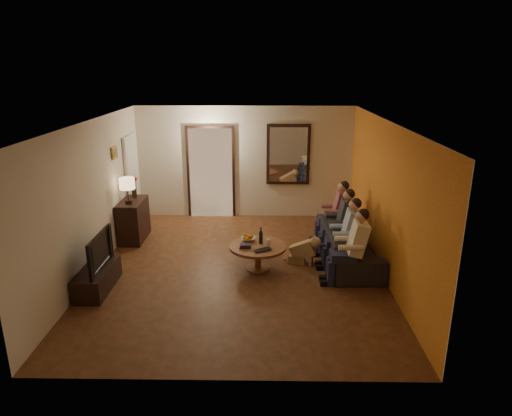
{
  "coord_description": "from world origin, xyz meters",
  "views": [
    {
      "loc": [
        0.43,
        -7.42,
        3.5
      ],
      "look_at": [
        0.3,
        0.3,
        1.05
      ],
      "focal_mm": 32.0,
      "sensor_mm": 36.0,
      "label": 1
    }
  ],
  "objects_px": {
    "dresser": "(133,220)",
    "wine_bottle": "(261,235)",
    "sofa": "(349,245)",
    "person_a": "(353,250)",
    "person_c": "(341,225)",
    "laptop": "(264,251)",
    "bowl": "(248,239)",
    "person_b": "(347,236)",
    "coffee_table": "(258,257)",
    "table_lamp": "(128,191)",
    "tv": "(94,251)",
    "dog": "(303,249)",
    "tv_stand": "(97,279)",
    "person_d": "(337,215)"
  },
  "relations": [
    {
      "from": "dresser",
      "to": "sofa",
      "type": "relative_size",
      "value": 0.44
    },
    {
      "from": "sofa",
      "to": "person_a",
      "type": "height_order",
      "value": "person_a"
    },
    {
      "from": "tv_stand",
      "to": "tv",
      "type": "height_order",
      "value": "tv"
    },
    {
      "from": "tv_stand",
      "to": "person_c",
      "type": "height_order",
      "value": "person_c"
    },
    {
      "from": "dresser",
      "to": "person_d",
      "type": "xyz_separation_m",
      "value": [
        4.16,
        -0.14,
        0.18
      ]
    },
    {
      "from": "person_b",
      "to": "bowl",
      "type": "xyz_separation_m",
      "value": [
        -1.75,
        0.15,
        -0.12
      ]
    },
    {
      "from": "dresser",
      "to": "person_a",
      "type": "height_order",
      "value": "person_a"
    },
    {
      "from": "bowl",
      "to": "person_a",
      "type": "bearing_deg",
      "value": -23.21
    },
    {
      "from": "dresser",
      "to": "person_b",
      "type": "height_order",
      "value": "person_b"
    },
    {
      "from": "tv",
      "to": "dog",
      "type": "distance_m",
      "value": 3.59
    },
    {
      "from": "person_b",
      "to": "coffee_table",
      "type": "bearing_deg",
      "value": -177.39
    },
    {
      "from": "dresser",
      "to": "table_lamp",
      "type": "bearing_deg",
      "value": -90.0
    },
    {
      "from": "person_d",
      "to": "coffee_table",
      "type": "distance_m",
      "value": 2.05
    },
    {
      "from": "person_b",
      "to": "person_c",
      "type": "xyz_separation_m",
      "value": [
        0.0,
        0.6,
        0.0
      ]
    },
    {
      "from": "sofa",
      "to": "person_a",
      "type": "xyz_separation_m",
      "value": [
        -0.1,
        -0.9,
        0.28
      ]
    },
    {
      "from": "person_c",
      "to": "person_a",
      "type": "bearing_deg",
      "value": -90.0
    },
    {
      "from": "wine_bottle",
      "to": "laptop",
      "type": "distance_m",
      "value": 0.41
    },
    {
      "from": "dog",
      "to": "person_b",
      "type": "bearing_deg",
      "value": 2.67
    },
    {
      "from": "person_c",
      "to": "person_d",
      "type": "bearing_deg",
      "value": 90.0
    },
    {
      "from": "tv_stand",
      "to": "person_b",
      "type": "height_order",
      "value": "person_b"
    },
    {
      "from": "person_b",
      "to": "coffee_table",
      "type": "relative_size",
      "value": 1.2
    },
    {
      "from": "tv",
      "to": "person_d",
      "type": "xyz_separation_m",
      "value": [
        4.16,
        2.08,
        -0.07
      ]
    },
    {
      "from": "tv",
      "to": "person_c",
      "type": "xyz_separation_m",
      "value": [
        4.16,
        1.48,
        -0.07
      ]
    },
    {
      "from": "table_lamp",
      "to": "bowl",
      "type": "xyz_separation_m",
      "value": [
        2.41,
        -0.97,
        -0.63
      ]
    },
    {
      "from": "tv",
      "to": "person_d",
      "type": "height_order",
      "value": "person_d"
    },
    {
      "from": "dog",
      "to": "wine_bottle",
      "type": "distance_m",
      "value": 0.84
    },
    {
      "from": "dog",
      "to": "bowl",
      "type": "height_order",
      "value": "dog"
    },
    {
      "from": "person_b",
      "to": "person_d",
      "type": "height_order",
      "value": "same"
    },
    {
      "from": "tv",
      "to": "bowl",
      "type": "height_order",
      "value": "tv"
    },
    {
      "from": "person_a",
      "to": "person_d",
      "type": "bearing_deg",
      "value": 90.0
    },
    {
      "from": "tv_stand",
      "to": "person_b",
      "type": "distance_m",
      "value": 4.27
    },
    {
      "from": "tv",
      "to": "sofa",
      "type": "height_order",
      "value": "tv"
    },
    {
      "from": "table_lamp",
      "to": "bowl",
      "type": "bearing_deg",
      "value": -21.9
    },
    {
      "from": "dresser",
      "to": "coffee_table",
      "type": "height_order",
      "value": "dresser"
    },
    {
      "from": "person_a",
      "to": "laptop",
      "type": "xyz_separation_m",
      "value": [
        -1.47,
        0.25,
        -0.14
      ]
    },
    {
      "from": "laptop",
      "to": "bowl",
      "type": "bearing_deg",
      "value": 91.52
    },
    {
      "from": "tv",
      "to": "dog",
      "type": "bearing_deg",
      "value": -72.74
    },
    {
      "from": "tv",
      "to": "person_c",
      "type": "bearing_deg",
      "value": -70.41
    },
    {
      "from": "tv_stand",
      "to": "sofa",
      "type": "bearing_deg",
      "value": 15.48
    },
    {
      "from": "person_a",
      "to": "wine_bottle",
      "type": "xyz_separation_m",
      "value": [
        -1.52,
        0.63,
        0.01
      ]
    },
    {
      "from": "table_lamp",
      "to": "laptop",
      "type": "height_order",
      "value": "table_lamp"
    },
    {
      "from": "person_c",
      "to": "laptop",
      "type": "bearing_deg",
      "value": -147.01
    },
    {
      "from": "person_b",
      "to": "wine_bottle",
      "type": "height_order",
      "value": "person_b"
    },
    {
      "from": "dresser",
      "to": "wine_bottle",
      "type": "xyz_separation_m",
      "value": [
        2.64,
        -1.31,
        0.19
      ]
    },
    {
      "from": "tv",
      "to": "laptop",
      "type": "height_order",
      "value": "tv"
    },
    {
      "from": "dresser",
      "to": "tv",
      "type": "height_order",
      "value": "tv"
    },
    {
      "from": "person_a",
      "to": "bowl",
      "type": "distance_m",
      "value": 1.9
    },
    {
      "from": "dresser",
      "to": "wine_bottle",
      "type": "bearing_deg",
      "value": -26.37
    },
    {
      "from": "person_c",
      "to": "bowl",
      "type": "xyz_separation_m",
      "value": [
        -1.75,
        -0.45,
        -0.12
      ]
    },
    {
      "from": "dresser",
      "to": "laptop",
      "type": "height_order",
      "value": "dresser"
    }
  ]
}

